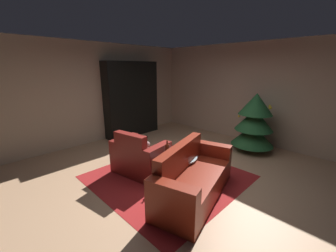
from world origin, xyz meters
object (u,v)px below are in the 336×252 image
Objects in this scene: armchair_red at (140,158)px; bookshelf_unit at (135,100)px; coffee_table at (178,158)px; couch_red at (193,179)px; book_stack_on_table at (176,154)px; bottle_on_table at (167,150)px; decorated_tree at (254,122)px.

bookshelf_unit is at bearing 144.93° from armchair_red.
couch_red is at bearing -22.29° from coffee_table.
book_stack_on_table is (2.85, -1.19, -0.57)m from bookshelf_unit.
bottle_on_table is (2.74, -1.31, -0.48)m from bookshelf_unit.
coffee_table is at bearing 157.71° from couch_red.
bottle_on_table is 0.20× the size of decorated_tree.
decorated_tree is (1.09, 2.74, 0.45)m from armchair_red.
book_stack_on_table is at bearing -99.99° from decorated_tree.
bottle_on_table is at bearing -101.88° from decorated_tree.
bookshelf_unit is at bearing -159.79° from decorated_tree.
couch_red is at bearing -22.15° from bookshelf_unit.
decorated_tree is (3.27, 1.20, -0.31)m from bookshelf_unit.
armchair_red is 2.98m from decorated_tree.
decorated_tree is at bearing 93.65° from couch_red.
bottle_on_table is at bearing 21.70° from armchair_red.
couch_red is at bearing -19.60° from book_stack_on_table.
armchair_red reaches higher than bottle_on_table.
bottle_on_table is 2.58m from decorated_tree.
bottle_on_table is (-0.11, -0.12, 0.09)m from book_stack_on_table.
book_stack_on_table is at bearing 48.38° from bottle_on_table.
bookshelf_unit reaches higher than bottle_on_table.
book_stack_on_table is 0.18m from bottle_on_table.
bottle_on_table is at bearing -131.62° from book_stack_on_table.
decorated_tree reaches higher than coffee_table.
decorated_tree is (0.42, 2.39, 0.25)m from book_stack_on_table.
book_stack_on_table is (0.67, 0.34, 0.19)m from armchair_red.
bookshelf_unit reaches higher than decorated_tree.
couch_red reaches higher than book_stack_on_table.
decorated_tree is (0.39, 2.38, 0.33)m from coffee_table.
coffee_table is (0.70, 0.36, 0.11)m from armchair_red.
coffee_table is 0.09m from book_stack_on_table.
couch_red is (1.25, 0.13, -0.01)m from armchair_red.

